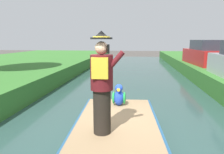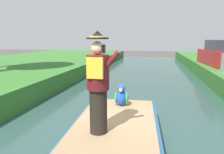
{
  "view_description": "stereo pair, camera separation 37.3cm",
  "coord_description": "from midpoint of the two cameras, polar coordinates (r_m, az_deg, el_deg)",
  "views": [
    {
      "loc": [
        0.37,
        -4.28,
        2.41
      ],
      "look_at": [
        -0.15,
        0.11,
        1.61
      ],
      "focal_mm": 33.35,
      "sensor_mm": 36.0,
      "label": 1
    },
    {
      "loc": [
        0.74,
        -4.22,
        2.41
      ],
      "look_at": [
        -0.15,
        0.11,
        1.61
      ],
      "focal_mm": 33.35,
      "sensor_mm": 36.0,
      "label": 2
    }
  ],
  "objects": [
    {
      "name": "parrot_plush",
      "position": [
        5.42,
        -0.06,
        -5.32
      ],
      "size": [
        0.36,
        0.34,
        0.57
      ],
      "color": "blue",
      "rests_on": "boat"
    },
    {
      "name": "parked_car_red",
      "position": [
        14.17,
        23.65,
        5.77
      ],
      "size": [
        1.98,
        4.11,
        1.5
      ],
      "color": "red",
      "rests_on": "grass_bank_far"
    },
    {
      "name": "ground_plane",
      "position": [
        4.92,
        -0.64,
        -19.08
      ],
      "size": [
        80.0,
        80.0,
        0.0
      ],
      "primitive_type": "plane",
      "color": "#4C4742"
    },
    {
      "name": "canal_water",
      "position": [
        4.9,
        -0.64,
        -18.57
      ],
      "size": [
        6.82,
        48.0,
        0.1
      ],
      "primitive_type": "cube",
      "color": "#2D4C47",
      "rests_on": "ground"
    },
    {
      "name": "person_pirate",
      "position": [
        3.7,
        -5.65,
        -1.89
      ],
      "size": [
        0.61,
        0.42,
        1.85
      ],
      "rotation": [
        0.0,
        0.0,
        -0.17
      ],
      "color": "black",
      "rests_on": "boat"
    },
    {
      "name": "boat",
      "position": [
        4.33,
        -1.46,
        -17.41
      ],
      "size": [
        2.05,
        4.3,
        0.61
      ],
      "color": "#23517A",
      "rests_on": "canal_water"
    }
  ]
}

